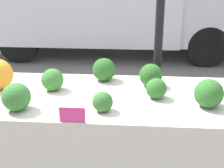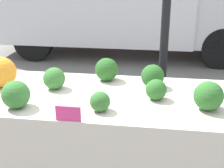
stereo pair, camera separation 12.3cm
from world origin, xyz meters
name	(u,v)px [view 2 (the right image)]	position (x,y,z in m)	size (l,w,h in m)	color
tent_pole	(166,9)	(0.34, 0.71, 1.28)	(0.07, 0.07, 2.56)	black
market_table	(111,113)	(0.00, -0.06, 0.71)	(2.19, 0.80, 0.81)	beige
orange_cauliflower	(1,72)	(-0.78, 0.05, 0.92)	(0.21, 0.21, 0.21)	orange
romanesco_head	(4,68)	(-0.87, 0.25, 0.88)	(0.17, 0.17, 0.14)	#93B238
broccoli_head_0	(16,94)	(-0.54, -0.26, 0.89)	(0.17, 0.17, 0.17)	#387533
broccoli_head_1	(54,78)	(-0.41, 0.06, 0.89)	(0.15, 0.15, 0.15)	#387533
broccoli_head_2	(107,69)	(-0.08, 0.28, 0.89)	(0.17, 0.17, 0.17)	#285B23
broccoli_head_4	(100,102)	(-0.04, -0.24, 0.87)	(0.12, 0.12, 0.12)	#336B2D
broccoli_head_5	(156,90)	(0.28, -0.02, 0.88)	(0.13, 0.13, 0.13)	#2D6628
broccoli_head_6	(153,76)	(0.26, 0.19, 0.89)	(0.16, 0.16, 0.16)	#285B23
broccoli_head_7	(208,96)	(0.59, -0.13, 0.90)	(0.17, 0.17, 0.17)	#2D6628
price_sign	(68,114)	(-0.19, -0.39, 0.85)	(0.14, 0.01, 0.09)	#E53D84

